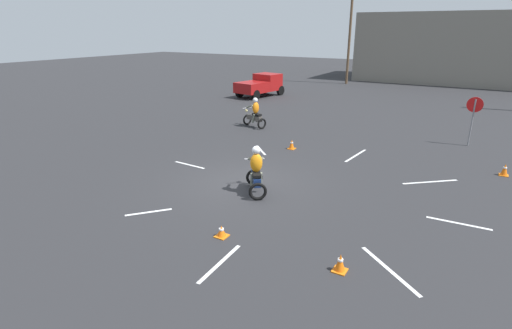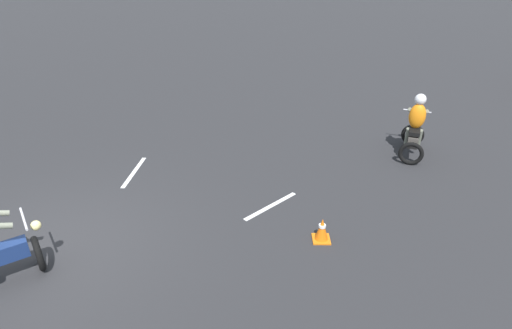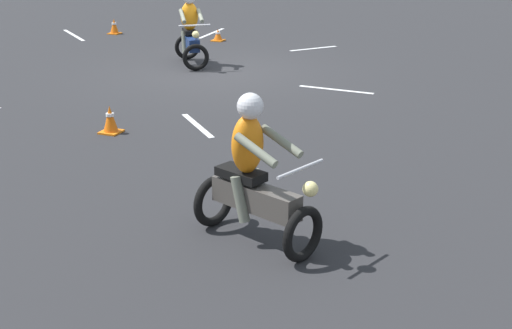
{
  "view_description": "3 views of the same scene",
  "coord_description": "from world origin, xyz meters",
  "views": [
    {
      "loc": [
        7.24,
        -11.2,
        5.3
      ],
      "look_at": [
        0.86,
        -0.46,
        1.0
      ],
      "focal_mm": 28.0,
      "sensor_mm": 36.0,
      "label": 1
    },
    {
      "loc": [
        5.54,
        3.68,
        4.51
      ],
      "look_at": [
        -1.59,
        3.57,
        0.9
      ],
      "focal_mm": 28.0,
      "sensor_mm": 36.0,
      "label": 2
    },
    {
      "loc": [
        -6.69,
        14.11,
        3.45
      ],
      "look_at": [
        -4.04,
        7.59,
        0.9
      ],
      "focal_mm": 50.0,
      "sensor_mm": 36.0,
      "label": 3
    }
  ],
  "objects": [
    {
      "name": "lane_stripe_s",
      "position": [
        2.32,
        -4.6,
        0.0
      ],
      "size": [
        0.21,
        1.81,
        0.01
      ],
      "primitive_type": "cube",
      "rotation": [
        0.0,
        0.0,
        6.34
      ],
      "color": "silver",
      "rests_on": "ground"
    },
    {
      "name": "ground_plane",
      "position": [
        0.0,
        0.0,
        0.0
      ],
      "size": [
        120.0,
        120.0,
        0.0
      ],
      "primitive_type": "plane",
      "color": "#28282B"
    },
    {
      "name": "lane_stripe_nw",
      "position": [
        -1.46,
        3.88,
        0.0
      ],
      "size": [
        1.11,
        1.12,
        0.01
      ],
      "primitive_type": "cube",
      "rotation": [
        0.0,
        0.0,
        3.92
      ],
      "color": "silver",
      "rests_on": "ground"
    },
    {
      "name": "motorcycle_rider_foreground",
      "position": [
        0.88,
        -0.49,
        0.73
      ],
      "size": [
        1.31,
        1.49,
        1.66
      ],
      "rotation": [
        0.0,
        0.0,
        0.62
      ],
      "color": "black",
      "rests_on": "ground"
    },
    {
      "name": "lane_stripe_se",
      "position": [
        5.84,
        -2.82,
        0.0
      ],
      "size": [
        1.68,
        1.42,
        0.01
      ],
      "primitive_type": "cube",
      "rotation": [
        0.0,
        0.0,
        7.16
      ],
      "color": "silver",
      "rests_on": "ground"
    },
    {
      "name": "traffic_cone_mid_left",
      "position": [
        1.62,
        -3.53,
        0.15
      ],
      "size": [
        0.32,
        0.32,
        0.32
      ],
      "color": "orange",
      "rests_on": "ground"
    },
    {
      "name": "motorcycle_rider_background",
      "position": [
        -4.01,
        7.58,
        0.73
      ],
      "size": [
        1.55,
        1.06,
        1.66
      ],
      "rotation": [
        0.0,
        0.0,
        1.22
      ],
      "color": "black",
      "rests_on": "ground"
    },
    {
      "name": "traffic_cone_mid_center",
      "position": [
        4.87,
        -3.45,
        0.21
      ],
      "size": [
        0.32,
        0.32,
        0.44
      ],
      "color": "orange",
      "rests_on": "ground"
    },
    {
      "name": "lane_stripe_sw",
      "position": [
        -1.15,
        -3.45,
        0.0
      ],
      "size": [
        0.97,
        1.13,
        0.01
      ],
      "primitive_type": "cube",
      "rotation": [
        0.0,
        0.0,
        5.59
      ],
      "color": "silver",
      "rests_on": "ground"
    },
    {
      "name": "traffic_cone_near_right",
      "position": [
        -0.35,
        4.77,
        0.22
      ],
      "size": [
        0.32,
        0.32,
        0.45
      ],
      "color": "orange",
      "rests_on": "ground"
    },
    {
      "name": "lane_stripe_w",
      "position": [
        -2.92,
        0.6,
        0.0
      ],
      "size": [
        1.56,
        0.18,
        0.01
      ],
      "primitive_type": "cube",
      "rotation": [
        0.0,
        0.0,
        4.66
      ],
      "color": "silver",
      "rests_on": "ground"
    }
  ]
}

